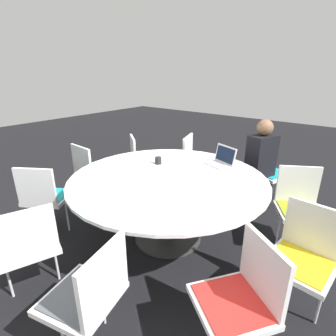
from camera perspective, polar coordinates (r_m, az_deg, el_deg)
ground_plane at (r=3.03m, az=-0.00°, el=-14.81°), size 16.00×16.00×0.00m
conference_table at (r=2.72m, az=-0.00°, el=-4.36°), size 2.00×2.00×0.73m
chair_0 at (r=3.85m, az=20.79°, el=0.10°), size 0.55×0.56×0.84m
chair_1 at (r=3.97m, az=6.02°, el=1.98°), size 0.53×0.55×0.84m
chair_2 at (r=3.98m, az=-5.69°, el=2.01°), size 0.60×0.60×0.84m
chair_3 at (r=3.69m, az=-16.35°, el=-0.22°), size 0.46×0.45×0.84m
chair_4 at (r=3.15m, az=-25.26°, el=-5.16°), size 0.60×0.59×0.84m
chair_5 at (r=2.38m, az=-28.27°, el=-14.26°), size 0.54×0.55×0.84m
chair_6 at (r=1.82m, az=-16.78°, el=-24.45°), size 0.52×0.53×0.84m
chair_7 at (r=1.80m, az=15.83°, el=-24.82°), size 0.60×0.60×0.84m
chair_8 at (r=2.26m, az=27.55°, el=-15.99°), size 0.48×0.46×0.84m
chair_9 at (r=2.99m, az=26.71°, el=-6.73°), size 0.59×0.59×0.84m
person_0 at (r=3.56m, az=19.78°, el=1.99°), size 0.34×0.41×1.19m
laptop at (r=3.06m, az=11.59°, el=1.68°), size 0.36×0.31×0.21m
coffee_cup at (r=3.04m, az=-2.15°, el=1.66°), size 0.08×0.08×0.08m
handbag at (r=4.03m, az=-12.70°, el=-3.60°), size 0.36×0.16×0.28m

